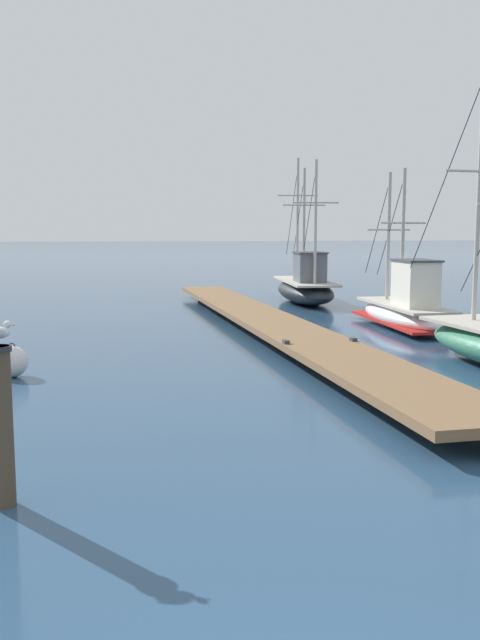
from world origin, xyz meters
The scene contains 5 objects.
floating_dock centered at (4.05, 16.75, 0.36)m, with size 2.06×23.36×0.53m.
fishing_boat_1 centered at (8.41, 16.78, 0.62)m, with size 1.93×6.35×4.84m.
fishing_boat_2 centered at (7.68, 24.61, 0.67)m, with size 2.64×7.75×6.07m.
mooring_piling centered at (-1.88, 5.06, 0.91)m, with size 0.30×0.30×1.75m.
mooring_buoy centered at (-2.53, 11.91, 0.32)m, with size 0.64×0.64×0.71m.
Camera 1 is at (-0.87, -2.39, 2.94)m, focal length 38.42 mm.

